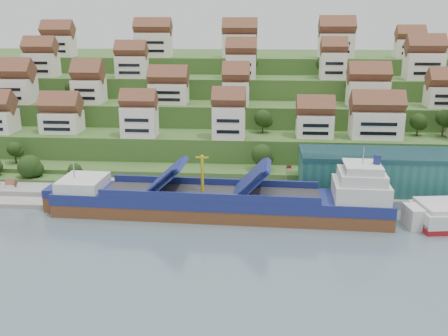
{
  "coord_description": "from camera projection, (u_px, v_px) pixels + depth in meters",
  "views": [
    {
      "loc": [
        11.58,
        -108.95,
        44.07
      ],
      "look_at": [
        2.22,
        14.0,
        8.0
      ],
      "focal_mm": 40.0,
      "sensor_mm": 36.0,
      "label": 1
    }
  ],
  "objects": [
    {
      "name": "hillside",
      "position": [
        235.0,
        104.0,
        213.6
      ],
      "size": [
        260.0,
        128.0,
        31.0
      ],
      "color": "#2D4C1E",
      "rests_on": "ground"
    },
    {
      "name": "warehouse",
      "position": [
        418.0,
        172.0,
        127.95
      ],
      "size": [
        60.0,
        15.0,
        10.0
      ],
      "primitive_type": "cube",
      "color": "#225D57",
      "rests_on": "quay"
    },
    {
      "name": "hillside_village",
      "position": [
        228.0,
        82.0,
        169.16
      ],
      "size": [
        157.66,
        63.06,
        29.23
      ],
      "color": "white",
      "rests_on": "ground"
    },
    {
      "name": "cargo_ship",
      "position": [
        229.0,
        202.0,
        117.4
      ],
      "size": [
        79.0,
        15.23,
        17.44
      ],
      "rotation": [
        0.0,
        0.0,
        -0.04
      ],
      "color": "brown",
      "rests_on": "ground"
    },
    {
      "name": "hillside_trees",
      "position": [
        206.0,
        112.0,
        156.03
      ],
      "size": [
        143.72,
        62.92,
        32.27
      ],
      "color": "#1F3812",
      "rests_on": "ground"
    },
    {
      "name": "ground",
      "position": [
        210.0,
        217.0,
        117.49
      ],
      "size": [
        300.0,
        300.0,
        0.0
      ],
      "primitive_type": "plane",
      "color": "slate",
      "rests_on": "ground"
    },
    {
      "name": "flagpole",
      "position": [
        286.0,
        178.0,
        123.8
      ],
      "size": [
        1.28,
        0.16,
        8.0
      ],
      "color": "gray",
      "rests_on": "quay"
    },
    {
      "name": "quay",
      "position": [
        292.0,
        194.0,
        130.08
      ],
      "size": [
        180.0,
        14.0,
        2.2
      ],
      "primitive_type": "cube",
      "color": "gray",
      "rests_on": "ground"
    }
  ]
}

